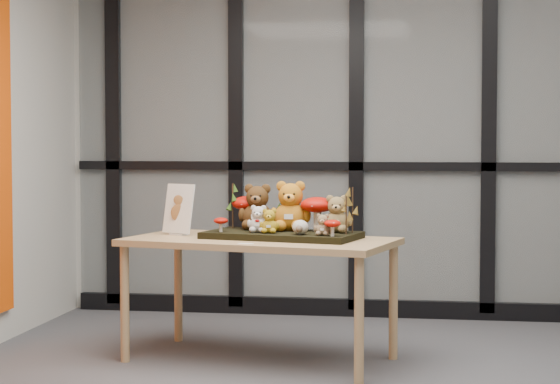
% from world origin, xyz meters
% --- Properties ---
extents(room_shell, '(5.00, 5.00, 5.00)m').
position_xyz_m(room_shell, '(0.00, 0.00, 1.68)').
color(room_shell, '#BBB9B1').
rests_on(room_shell, floor).
extents(glass_partition, '(4.90, 0.06, 2.78)m').
position_xyz_m(glass_partition, '(-0.00, 2.47, 1.42)').
color(glass_partition, '#2D383F').
rests_on(glass_partition, floor).
extents(display_table, '(1.59, 1.05, 0.68)m').
position_xyz_m(display_table, '(-0.86, 0.97, 0.62)').
color(display_table, tan).
rests_on(display_table, floor).
extents(diorama_tray, '(0.91, 0.60, 0.04)m').
position_xyz_m(diorama_tray, '(-0.74, 1.00, 0.70)').
color(diorama_tray, black).
rests_on(diorama_tray, display_table).
extents(bear_pooh_yellow, '(0.28, 0.26, 0.31)m').
position_xyz_m(bear_pooh_yellow, '(-0.71, 1.09, 0.88)').
color(bear_pooh_yellow, '#BE7217').
rests_on(bear_pooh_yellow, diorama_tray).
extents(bear_brown_medium, '(0.26, 0.24, 0.29)m').
position_xyz_m(bear_brown_medium, '(-0.91, 1.14, 0.86)').
color(bear_brown_medium, '#462B12').
rests_on(bear_brown_medium, diorama_tray).
extents(bear_tan_back, '(0.21, 0.19, 0.23)m').
position_xyz_m(bear_tan_back, '(-0.44, 1.01, 0.84)').
color(bear_tan_back, olive).
rests_on(bear_tan_back, diorama_tray).
extents(bear_small_yellow, '(0.13, 0.13, 0.15)m').
position_xyz_m(bear_small_yellow, '(-0.80, 0.92, 0.80)').
color(bear_small_yellow, '#AB8718').
rests_on(bear_small_yellow, diorama_tray).
extents(bear_white_bow, '(0.15, 0.14, 0.17)m').
position_xyz_m(bear_white_bow, '(-0.87, 0.95, 0.80)').
color(bear_white_bow, silver).
rests_on(bear_white_bow, diorama_tray).
extents(bear_beige_small, '(0.12, 0.11, 0.13)m').
position_xyz_m(bear_beige_small, '(-0.49, 0.83, 0.79)').
color(bear_beige_small, '#8B704F').
rests_on(bear_beige_small, diorama_tray).
extents(plush_cream_hedgehog, '(0.08, 0.07, 0.09)m').
position_xyz_m(plush_cream_hedgehog, '(-0.62, 0.85, 0.77)').
color(plush_cream_hedgehog, beige).
rests_on(plush_cream_hedgehog, diorama_tray).
extents(mushroom_back_left, '(0.19, 0.19, 0.21)m').
position_xyz_m(mushroom_back_left, '(-0.98, 1.21, 0.82)').
color(mushroom_back_left, '#AC0E05').
rests_on(mushroom_back_left, diorama_tray).
extents(mushroom_back_right, '(0.19, 0.19, 0.21)m').
position_xyz_m(mushroom_back_right, '(-0.55, 1.07, 0.83)').
color(mushroom_back_right, '#AC0E05').
rests_on(mushroom_back_right, diorama_tray).
extents(mushroom_front_left, '(0.08, 0.08, 0.09)m').
position_xyz_m(mushroom_front_left, '(-1.08, 0.96, 0.77)').
color(mushroom_front_left, '#AC0E05').
rests_on(mushroom_front_left, diorama_tray).
extents(mushroom_front_right, '(0.09, 0.09, 0.10)m').
position_xyz_m(mushroom_front_right, '(-0.44, 0.79, 0.77)').
color(mushroom_front_right, '#AC0E05').
rests_on(mushroom_front_right, diorama_tray).
extents(sprig_green_far_left, '(0.05, 0.05, 0.26)m').
position_xyz_m(sprig_green_far_left, '(-1.06, 1.19, 0.85)').
color(sprig_green_far_left, '#1C390D').
rests_on(sprig_green_far_left, diorama_tray).
extents(sprig_green_mid_left, '(0.05, 0.05, 0.24)m').
position_xyz_m(sprig_green_mid_left, '(-0.95, 1.21, 0.84)').
color(sprig_green_mid_left, '#1C390D').
rests_on(sprig_green_mid_left, diorama_tray).
extents(sprig_dry_far_right, '(0.05, 0.05, 0.25)m').
position_xyz_m(sprig_dry_far_right, '(-0.35, 1.00, 0.85)').
color(sprig_dry_far_right, brown).
rests_on(sprig_dry_far_right, diorama_tray).
extents(sprig_dry_mid_right, '(0.05, 0.05, 0.21)m').
position_xyz_m(sprig_dry_mid_right, '(-0.37, 0.89, 0.83)').
color(sprig_dry_mid_right, brown).
rests_on(sprig_dry_mid_right, diorama_tray).
extents(sprig_green_centre, '(0.05, 0.05, 0.18)m').
position_xyz_m(sprig_green_centre, '(-0.77, 1.17, 0.81)').
color(sprig_green_centre, '#1C390D').
rests_on(sprig_green_centre, diorama_tray).
extents(sign_holder, '(0.21, 0.15, 0.29)m').
position_xyz_m(sign_holder, '(-1.36, 1.11, 0.82)').
color(sign_holder, silver).
rests_on(sign_holder, display_table).
extents(label_card, '(0.08, 0.03, 0.00)m').
position_xyz_m(label_card, '(-0.89, 0.68, 0.69)').
color(label_card, white).
rests_on(label_card, display_table).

